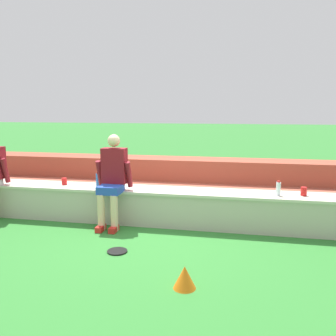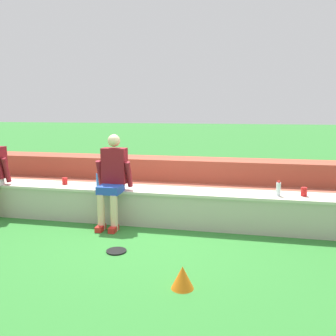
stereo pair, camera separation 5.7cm
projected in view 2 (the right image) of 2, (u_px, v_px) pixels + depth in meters
name	position (u px, v px, depth m)	size (l,w,h in m)	color
ground_plane	(152.00, 228.00, 5.49)	(80.00, 80.00, 0.00)	#2D752D
stone_seating_wall	(156.00, 205.00, 5.70)	(9.83, 0.57, 0.55)	#B7AF9E
brick_bleachers	(173.00, 184.00, 6.98)	(12.80, 1.38, 0.84)	#AB5440
person_left_of_center	(112.00, 178.00, 5.49)	(0.56, 0.59, 1.42)	beige
water_bottle_mid_left	(278.00, 189.00, 5.20)	(0.07, 0.07, 0.22)	silver
water_bottle_near_right	(98.00, 180.00, 5.80)	(0.08, 0.08, 0.24)	blue
plastic_cup_middle	(65.00, 181.00, 6.00)	(0.09, 0.09, 0.11)	red
plastic_cup_left_end	(304.00, 192.00, 5.19)	(0.09, 0.09, 0.13)	red
frisbee	(116.00, 251.00, 4.57)	(0.26, 0.26, 0.02)	black
sports_cone	(182.00, 277.00, 3.62)	(0.23, 0.23, 0.24)	orange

